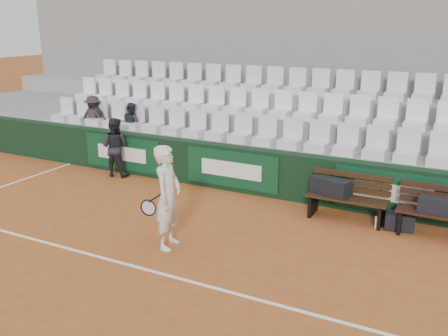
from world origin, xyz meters
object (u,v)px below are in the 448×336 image
(water_bottle_far, at_px, (377,222))
(spectator_c, at_px, (131,107))
(spectator_b, at_px, (94,102))
(spectator_a, at_px, (93,101))
(sports_bag_right, at_px, (436,205))
(bench_left, at_px, (346,209))
(sports_bag_ground, at_px, (400,222))
(bench_right, at_px, (440,225))
(sports_bag_left, at_px, (331,186))
(tennis_player, at_px, (168,197))
(ball_kid, at_px, (115,147))
(water_bottle_near, at_px, (313,205))

(water_bottle_far, bearing_deg, spectator_c, 168.77)
(spectator_b, bearing_deg, spectator_a, -1.36)
(sports_bag_right, relative_size, spectator_c, 0.52)
(bench_left, bearing_deg, water_bottle_far, -14.57)
(sports_bag_ground, height_order, spectator_b, spectator_b)
(bench_right, xyz_separation_m, sports_bag_left, (-1.99, 0.08, 0.38))
(sports_bag_left, relative_size, tennis_player, 0.42)
(bench_right, xyz_separation_m, spectator_a, (-8.75, 1.17, 1.38))
(water_bottle_far, xyz_separation_m, spectator_b, (-7.65, 1.28, 1.47))
(ball_kid, bearing_deg, bench_right, 168.86)
(bench_right, height_order, water_bottle_far, bench_right)
(sports_bag_ground, xyz_separation_m, tennis_player, (-3.32, -2.51, 0.72))
(bench_right, bearing_deg, sports_bag_left, 177.76)
(sports_bag_right, xyz_separation_m, spectator_c, (-7.38, 1.19, 0.97))
(ball_kid, bearing_deg, spectator_a, -41.16)
(bench_left, bearing_deg, water_bottle_near, 168.73)
(bench_left, height_order, spectator_c, spectator_c)
(water_bottle_far, relative_size, ball_kid, 0.16)
(water_bottle_near, relative_size, spectator_b, 0.22)
(sports_bag_right, relative_size, water_bottle_near, 2.28)
(ball_kid, relative_size, spectator_c, 1.29)
(spectator_a, xyz_separation_m, spectator_b, (0.04, 0.00, -0.02))
(ball_kid, xyz_separation_m, spectator_c, (-0.14, 0.88, 0.84))
(ball_kid, bearing_deg, sports_bag_left, 168.87)
(bench_left, relative_size, sports_bag_right, 2.58)
(bench_right, relative_size, sports_bag_left, 2.02)
(bench_right, distance_m, spectator_c, 7.69)
(water_bottle_near, bearing_deg, sports_bag_ground, -5.07)
(spectator_a, bearing_deg, bench_left, 161.38)
(sports_bag_left, height_order, tennis_player, tennis_player)
(sports_bag_right, xyz_separation_m, tennis_player, (-3.89, -2.45, 0.29))
(sports_bag_ground, bearing_deg, sports_bag_right, -5.39)
(sports_bag_left, height_order, water_bottle_far, sports_bag_left)
(spectator_b, height_order, spectator_c, spectator_b)
(sports_bag_right, relative_size, spectator_b, 0.50)
(bench_left, distance_m, spectator_a, 7.31)
(sports_bag_left, bearing_deg, sports_bag_right, -2.83)
(bench_left, distance_m, tennis_player, 3.50)
(ball_kid, xyz_separation_m, spectator_b, (-1.36, 0.88, 0.87))
(tennis_player, xyz_separation_m, spectator_c, (-3.49, 3.64, 0.69))
(sports_bag_left, distance_m, sports_bag_ground, 1.39)
(sports_bag_ground, height_order, tennis_player, tennis_player)
(sports_bag_right, height_order, spectator_c, spectator_c)
(bench_right, height_order, sports_bag_left, sports_bag_left)
(sports_bag_left, distance_m, ball_kid, 5.37)
(spectator_a, height_order, spectator_b, spectator_a)
(bench_left, height_order, sports_bag_right, sports_bag_right)
(bench_left, distance_m, water_bottle_far, 0.63)
(water_bottle_far, distance_m, tennis_player, 3.85)
(sports_bag_ground, bearing_deg, spectator_b, 171.97)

